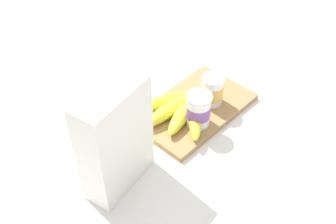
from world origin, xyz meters
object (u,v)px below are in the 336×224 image
object	(u,v)px
cutting_board	(194,109)
yogurt_cup_back	(198,110)
yogurt_cup_front	(212,90)
cereal_box	(116,140)
banana_bunch	(178,109)

from	to	relation	value
cutting_board	yogurt_cup_back	size ratio (longest dim) A/B	3.53
yogurt_cup_front	yogurt_cup_back	xyz separation A→B (m)	(0.09, 0.03, 0.00)
cutting_board	yogurt_cup_back	distance (m)	0.09
cutting_board	cereal_box	xyz separation A→B (m)	(0.30, 0.03, 0.13)
yogurt_cup_front	banana_bunch	world-z (taller)	yogurt_cup_front
cereal_box	yogurt_cup_back	world-z (taller)	cereal_box
yogurt_cup_front	banana_bunch	size ratio (longest dim) A/B	0.38
yogurt_cup_back	banana_bunch	size ratio (longest dim) A/B	0.42
yogurt_cup_back	banana_bunch	bearing A→B (deg)	-78.11
yogurt_cup_back	cutting_board	bearing A→B (deg)	-130.80
cutting_board	banana_bunch	distance (m)	0.06
cutting_board	banana_bunch	xyz separation A→B (m)	(0.06, -0.01, 0.03)
yogurt_cup_back	yogurt_cup_front	bearing A→B (deg)	-162.85
cutting_board	cereal_box	world-z (taller)	cereal_box
cereal_box	yogurt_cup_back	xyz separation A→B (m)	(-0.26, 0.02, -0.07)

